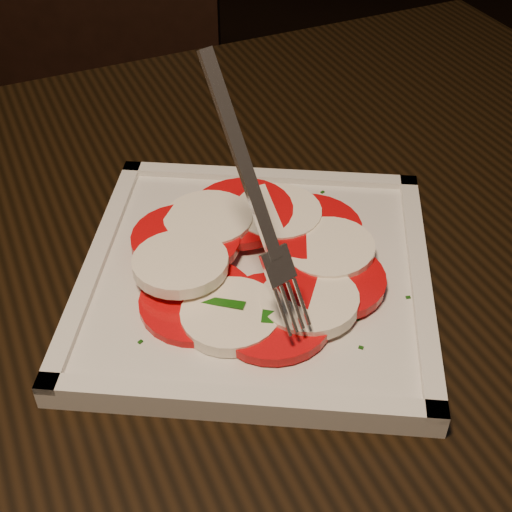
# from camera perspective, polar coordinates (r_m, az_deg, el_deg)

# --- Properties ---
(ground) EXTENTS (6.00, 6.00, 0.00)m
(ground) POSITION_cam_1_polar(r_m,az_deg,el_deg) (1.34, -6.60, -18.37)
(ground) COLOR black
(ground) RESTS_ON ground
(table) EXTENTS (1.27, 0.91, 0.75)m
(table) POSITION_cam_1_polar(r_m,az_deg,el_deg) (0.66, -7.60, -8.66)
(table) COLOR black
(table) RESTS_ON ground
(chair) EXTENTS (0.54, 0.54, 0.93)m
(chair) POSITION_cam_1_polar(r_m,az_deg,el_deg) (1.27, -12.86, 10.82)
(chair) COLOR black
(chair) RESTS_ON ground
(plate) EXTENTS (0.36, 0.36, 0.01)m
(plate) POSITION_cam_1_polar(r_m,az_deg,el_deg) (0.58, 0.00, -1.69)
(plate) COLOR silver
(plate) RESTS_ON table
(caprese_salad) EXTENTS (0.21, 0.21, 0.03)m
(caprese_salad) POSITION_cam_1_polar(r_m,az_deg,el_deg) (0.56, -0.00, -0.31)
(caprese_salad) COLOR red
(caprese_salad) RESTS_ON plate
(fork) EXTENTS (0.07, 0.11, 0.17)m
(fork) POSITION_cam_1_polar(r_m,az_deg,el_deg) (0.47, -1.14, 5.60)
(fork) COLOR white
(fork) RESTS_ON caprese_salad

